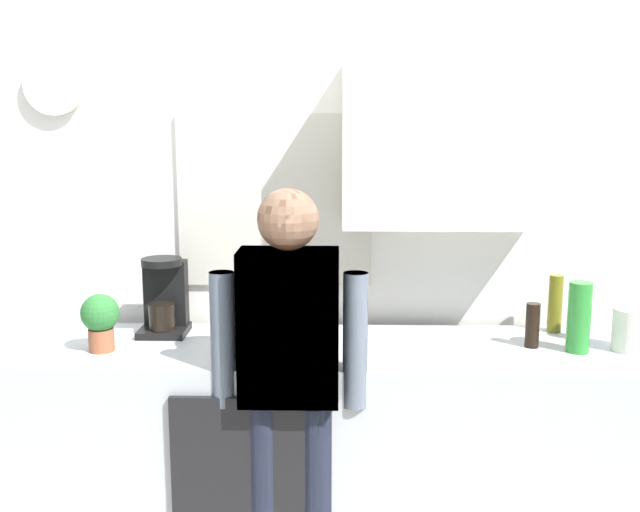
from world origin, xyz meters
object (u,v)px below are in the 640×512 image
mixing_bowl (250,342)px  storage_canister (631,330)px  cup_yellow_cup (304,334)px  bottle_clear_soda (579,317)px  person_at_sink (289,367)px  bottle_olive_oil (555,304)px  cup_blue_mug (577,327)px  bottle_dark_sauce (532,325)px  coffee_maker (165,299)px  person_guest (289,367)px  cup_terracotta_mug (306,323)px  potted_plant (100,319)px

mixing_bowl → storage_canister: (1.50, 0.05, 0.04)m
storage_canister → cup_yellow_cup: bearing=177.6°
bottle_clear_soda → cup_yellow_cup: (-1.08, 0.07, -0.10)m
person_at_sink → bottle_olive_oil: bearing=38.5°
cup_blue_mug → person_at_sink: size_ratio=0.06×
bottle_dark_sauce → cup_yellow_cup: 0.92m
coffee_maker → person_guest: size_ratio=0.21×
person_at_sink → person_guest: 0.00m
bottle_clear_soda → person_at_sink: bearing=-167.5°
coffee_maker → mixing_bowl: (0.40, -0.26, -0.11)m
person_at_sink → cup_yellow_cup: bearing=96.1°
bottle_clear_soda → cup_yellow_cup: size_ratio=3.29×
bottle_clear_soda → storage_canister: (0.21, 0.02, -0.05)m
coffee_maker → person_guest: (0.56, -0.48, -0.13)m
person_at_sink → cup_terracotta_mug: bearing=98.3°
cup_yellow_cup → storage_canister: 1.30m
storage_canister → person_guest: person_guest is taller
coffee_maker → bottle_olive_oil: 1.68m
storage_canister → person_at_sink: person_at_sink is taller
coffee_maker → storage_canister: (1.90, -0.21, -0.06)m
cup_blue_mug → potted_plant: (-1.94, -0.22, 0.08)m
bottle_dark_sauce → person_guest: bearing=-162.3°
bottle_dark_sauce → cup_terracotta_mug: (-0.92, 0.17, -0.04)m
bottle_clear_soda → cup_blue_mug: bottle_clear_soda is taller
bottle_olive_oil → cup_blue_mug: bottle_olive_oil is taller
coffee_maker → cup_blue_mug: size_ratio=3.30×
bottle_olive_oil → person_at_sink: size_ratio=0.16×
coffee_maker → storage_canister: coffee_maker is taller
bottle_clear_soda → storage_canister: 0.22m
coffee_maker → cup_yellow_cup: bearing=-14.4°
bottle_clear_soda → cup_blue_mug: (0.06, 0.18, -0.09)m
coffee_maker → cup_yellow_cup: (0.60, -0.15, -0.10)m
potted_plant → person_at_sink: size_ratio=0.14×
cup_blue_mug → cup_terracotta_mug: cup_blue_mug is taller
bottle_olive_oil → cup_terracotta_mug: size_ratio=2.72×
bottle_olive_oil → mixing_bowl: size_ratio=1.14×
potted_plant → mixing_bowl: bearing=0.1°
cup_yellow_cup → bottle_dark_sauce: bearing=-1.0°
cup_terracotta_mug → storage_canister: bearing=-9.1°
coffee_maker → potted_plant: size_ratio=1.43×
mixing_bowl → person_at_sink: size_ratio=0.14×
bottle_olive_oil → storage_canister: 0.34m
mixing_bowl → person_at_sink: (0.17, -0.21, -0.03)m
cup_blue_mug → mixing_bowl: cup_blue_mug is taller
cup_yellow_cup → potted_plant: (-0.80, -0.11, 0.09)m
cup_terracotta_mug → cup_yellow_cup: bearing=-89.9°
mixing_bowl → bottle_clear_soda: bearing=1.5°
cup_yellow_cup → cup_terracotta_mug: bearing=90.1°
potted_plant → cup_terracotta_mug: bearing=18.1°
cup_blue_mug → potted_plant: bearing=-173.6°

